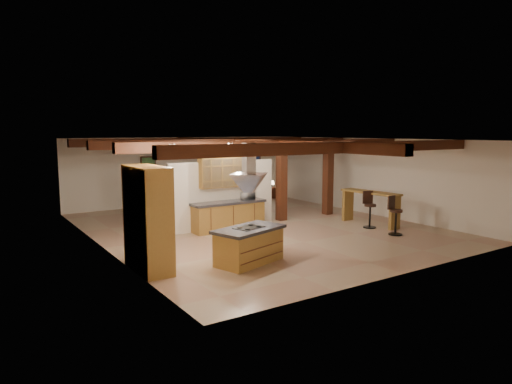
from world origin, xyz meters
TOP-DOWN VIEW (x-y plane):
  - ground at (0.00, 0.00)m, footprint 12.00×12.00m
  - room_walls at (0.00, 0.00)m, footprint 12.00×12.00m
  - ceiling_beams at (0.00, 0.00)m, footprint 10.00×12.00m
  - timber_posts at (2.50, 0.50)m, footprint 2.50×0.30m
  - partition_wall at (-1.00, 0.50)m, footprint 3.80×0.18m
  - pantry_cabinet at (-4.67, -2.60)m, footprint 0.67×1.60m
  - back_counter at (-1.00, 0.11)m, footprint 2.50×0.66m
  - upper_display_cabinet at (-1.00, 0.31)m, footprint 1.80×0.36m
  - range_hood at (-2.44, -3.37)m, footprint 1.10×1.10m
  - back_windows at (2.80, 5.93)m, footprint 2.70×0.07m
  - framed_art at (-1.50, 5.94)m, footprint 0.65×0.05m
  - recessed_cans at (-2.53, -1.93)m, footprint 3.16×2.46m
  - kitchen_island at (-2.44, -3.37)m, footprint 1.97×1.42m
  - dining_table at (-0.25, 2.60)m, footprint 1.82×1.36m
  - sofa at (2.02, 4.94)m, footprint 2.10×1.37m
  - microwave at (-0.26, 0.11)m, footprint 0.46×0.34m
  - bar_counter at (3.46, -1.79)m, footprint 0.72×2.22m
  - side_table at (4.26, 5.15)m, footprint 0.46×0.46m
  - table_lamp at (4.26, 5.15)m, footprint 0.29×0.29m
  - bar_stool_a at (2.93, -3.27)m, footprint 0.42×0.43m
  - bar_stool_b at (3.07, -2.12)m, footprint 0.44×0.45m
  - dining_chairs at (-0.25, 2.60)m, footprint 2.28×2.28m

SIDE VIEW (x-z plane):
  - ground at x=0.00m, z-range 0.00..0.00m
  - side_table at x=4.26m, z-range 0.00..0.50m
  - dining_table at x=-0.25m, z-range 0.00..0.57m
  - sofa at x=2.02m, z-range 0.00..0.57m
  - kitchen_island at x=-2.44m, z-range 0.00..0.89m
  - back_counter at x=-1.00m, z-range 0.01..0.95m
  - dining_chairs at x=-0.25m, z-range 0.01..1.15m
  - bar_stool_a at x=2.93m, z-range 0.01..1.21m
  - bar_stool_b at x=3.07m, z-range 0.01..1.21m
  - table_lamp at x=4.26m, z-range 0.57..0.91m
  - bar_counter at x=3.46m, z-range 0.20..1.34m
  - microwave at x=-0.26m, z-range 0.94..1.17m
  - partition_wall at x=-1.00m, z-range 0.00..2.20m
  - pantry_cabinet at x=-4.67m, z-range 0.00..2.40m
  - back_windows at x=2.80m, z-range 0.65..2.35m
  - framed_art at x=-1.50m, z-range 1.27..2.12m
  - timber_posts at x=2.50m, z-range 0.31..3.21m
  - room_walls at x=0.00m, z-range -4.22..7.78m
  - range_hood at x=-2.44m, z-range 1.08..2.48m
  - upper_display_cabinet at x=-1.00m, z-range 1.37..2.33m
  - ceiling_beams at x=0.00m, z-range 2.62..2.90m
  - recessed_cans at x=-2.53m, z-range 2.85..2.89m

